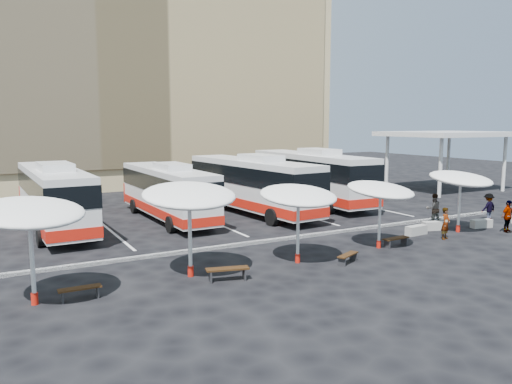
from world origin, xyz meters
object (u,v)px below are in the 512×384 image
wood_bench_3 (396,240)px  passenger_3 (488,207)px  conc_bench_2 (481,224)px  passenger_0 (445,223)px  wood_bench_1 (227,271)px  wood_bench_2 (348,256)px  wood_bench_0 (80,290)px  sunshade_4 (461,179)px  bus_1 (167,190)px  passenger_1 (434,209)px  conc_bench_0 (416,230)px  bus_0 (54,195)px  sunshade_3 (381,190)px  passenger_2 (508,216)px  sunshade_1 (189,196)px  bus_3 (310,175)px  sunshade_0 (29,213)px  conc_bench_1 (434,226)px  sunshade_2 (298,196)px  bus_2 (252,183)px

wood_bench_3 → passenger_3: 9.84m
conc_bench_2 → passenger_0: bearing=-166.8°
wood_bench_1 → wood_bench_2: (5.52, -0.33, -0.07)m
wood_bench_0 → wood_bench_2: bearing=-4.7°
sunshade_4 → passenger_0: (-2.01, -0.84, -2.10)m
sunshade_4 → conc_bench_2: 3.43m
bus_1 → passenger_3: (17.01, -9.87, -0.97)m
passenger_1 → conc_bench_0: bearing=51.7°
wood_bench_0 → passenger_1: size_ratio=0.78×
bus_0 → sunshade_3: bearing=-44.1°
sunshade_4 → passenger_2: sunshade_4 is taller
bus_0 → sunshade_3: size_ratio=3.23×
sunshade_1 → wood_bench_0: 5.14m
wood_bench_3 → bus_3: bearing=72.8°
sunshade_1 → wood_bench_0: (-4.23, -0.63, -2.85)m
wood_bench_0 → conc_bench_0: conc_bench_0 is taller
sunshade_1 → sunshade_4: (15.83, 0.46, -0.26)m
sunshade_0 → wood_bench_0: sunshade_0 is taller
wood_bench_0 → passenger_0: (18.04, 0.25, 0.49)m
sunshade_3 → wood_bench_3: size_ratio=2.53×
wood_bench_3 → conc_bench_1: 4.98m
passenger_2 → bus_0: bearing=145.4°
bus_0 → wood_bench_3: 18.57m
passenger_0 → sunshade_4: bearing=3.0°
wood_bench_1 → wood_bench_3: (9.41, 0.83, -0.04)m
sunshade_2 → wood_bench_3: sunshade_2 is taller
wood_bench_2 → passenger_0: bearing=8.8°
wood_bench_1 → conc_bench_1: bearing=10.6°
passenger_0 → passenger_2: (4.29, -0.52, 0.06)m
sunshade_4 → conc_bench_0: sunshade_4 is taller
bus_0 → passenger_0: bus_0 is taller
bus_3 → passenger_2: (3.67, -13.47, -1.22)m
wood_bench_0 → conc_bench_2: size_ratio=1.12×
bus_1 → sunshade_4: size_ratio=3.27×
sunshade_4 → wood_bench_0: bearing=-176.9°
bus_1 → passenger_0: bearing=-48.9°
bus_2 → passenger_0: bearing=-70.6°
sunshade_0 → bus_0: bearing=80.0°
conc_bench_0 → bus_1: bearing=134.3°
bus_0 → passenger_0: size_ratio=7.36×
conc_bench_0 → passenger_1: 3.50m
bus_3 → wood_bench_3: 13.64m
wood_bench_2 → passenger_1: (9.81, 4.11, 0.60)m
bus_3 → sunshade_4: bearing=-81.6°
bus_0 → passenger_1: bearing=-26.5°
wood_bench_0 → passenger_2: 22.34m
sunshade_0 → wood_bench_3: bearing=0.1°
bus_0 → wood_bench_3: bearing=-42.7°
sunshade_4 → passenger_2: 3.34m
bus_0 → wood_bench_0: bus_0 is taller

